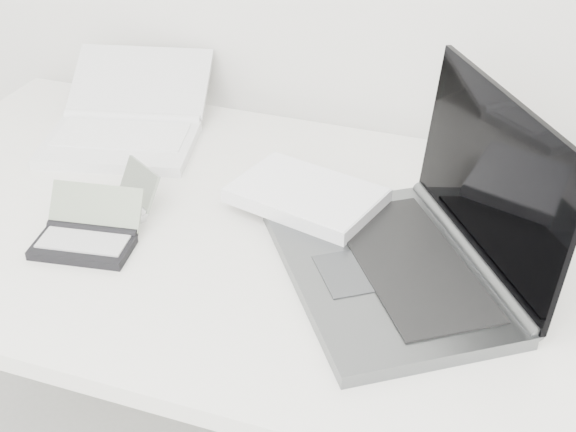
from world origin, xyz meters
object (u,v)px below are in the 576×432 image
(laptop_large, at_px, (393,235))
(palmtop_charcoal, at_px, (87,236))
(desk, at_px, (313,261))
(netbook_open_white, at_px, (126,125))

(laptop_large, relative_size, palmtop_charcoal, 3.27)
(desk, height_order, netbook_open_white, netbook_open_white)
(palmtop_charcoal, bearing_deg, netbook_open_white, 100.93)
(netbook_open_white, bearing_deg, palmtop_charcoal, -83.86)
(desk, relative_size, palmtop_charcoal, 9.35)
(laptop_large, height_order, palmtop_charcoal, laptop_large)
(desk, height_order, laptop_large, laptop_large)
(laptop_large, xyz_separation_m, palmtop_charcoal, (-0.46, -0.12, -0.03))
(laptop_large, bearing_deg, palmtop_charcoal, -110.18)
(laptop_large, distance_m, palmtop_charcoal, 0.48)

